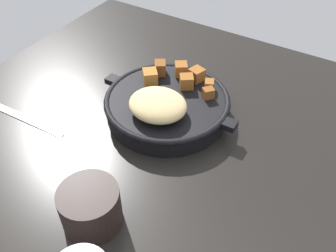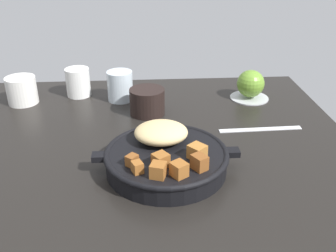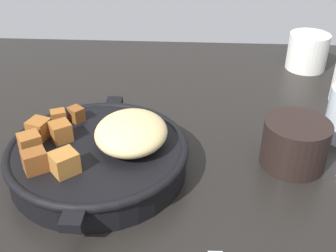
# 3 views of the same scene
# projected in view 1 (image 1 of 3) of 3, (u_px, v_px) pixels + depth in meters

# --- Properties ---
(ground_plane) EXTENTS (0.93, 0.88, 0.02)m
(ground_plane) POSITION_uv_depth(u_px,v_px,m) (164.00, 150.00, 0.68)
(ground_plane) COLOR black
(cast_iron_skillet) EXTENTS (0.29, 0.24, 0.08)m
(cast_iron_skillet) POSITION_uv_depth(u_px,v_px,m) (166.00, 104.00, 0.71)
(cast_iron_skillet) COLOR black
(cast_iron_skillet) RESTS_ON ground_plane
(butter_knife) EXTENTS (0.20, 0.02, 0.00)m
(butter_knife) POSITION_uv_depth(u_px,v_px,m) (24.00, 118.00, 0.72)
(butter_knife) COLOR silver
(butter_knife) RESTS_ON ground_plane
(coffee_mug_dark) EXTENTS (0.09, 0.09, 0.07)m
(coffee_mug_dark) POSITION_uv_depth(u_px,v_px,m) (91.00, 207.00, 0.53)
(coffee_mug_dark) COLOR black
(coffee_mug_dark) RESTS_ON ground_plane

